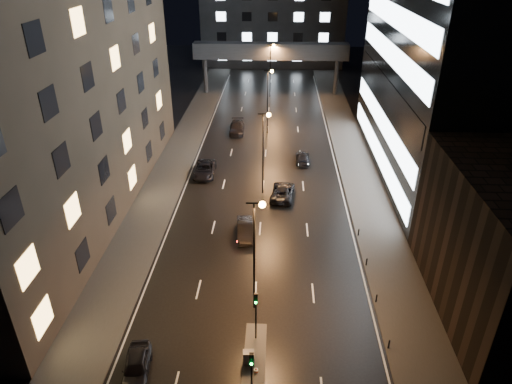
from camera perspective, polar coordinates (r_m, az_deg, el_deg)
ground at (r=66.29m, az=1.21°, el=4.87°), size 160.00×160.00×0.00m
sidewalk_left at (r=63.27m, az=-10.33°, el=3.26°), size 5.00×110.00×0.15m
sidewalk_right at (r=62.66m, az=12.59°, el=2.77°), size 5.00×110.00×0.15m
building_left at (r=51.20m, az=-26.72°, el=18.34°), size 15.00×48.00×40.00m
building_far at (r=119.57m, az=2.17°, el=21.71°), size 34.00×14.00×25.00m
skybridge at (r=92.55m, az=1.84°, el=17.12°), size 30.00×3.00×10.00m
median_island at (r=34.90m, az=-0.24°, el=-20.82°), size 1.60×8.00×0.15m
traffic_signal_near at (r=34.45m, az=-0.02°, el=-14.40°), size 0.28×0.34×4.40m
traffic_signal_far at (r=30.66m, az=-0.56°, el=-21.40°), size 0.28×0.34×4.40m
bollard_row at (r=38.69m, az=15.49°, el=-15.23°), size 0.12×25.12×0.90m
streetlight_near at (r=35.05m, az=0.03°, el=-6.39°), size 1.45×0.50×10.15m
streetlight_mid_a at (r=52.70m, az=1.07°, el=6.13°), size 1.45×0.50×10.15m
streetlight_mid_b at (r=71.60m, az=1.59°, el=12.21°), size 1.45×0.50×10.15m
streetlight_far at (r=90.97m, az=1.90°, el=15.73°), size 1.45×0.50×10.15m
car_away_a at (r=34.93m, az=-14.72°, el=-20.35°), size 2.35×4.62×1.51m
car_away_b at (r=47.07m, az=-1.38°, el=-4.72°), size 2.09×4.79×1.53m
car_away_c at (r=59.87m, az=-6.44°, el=2.81°), size 2.73×5.70×1.57m
car_away_d at (r=73.76m, az=-2.40°, el=8.04°), size 2.48×5.68×1.62m
car_toward_a at (r=54.25m, az=3.36°, el=0.06°), size 3.17×5.77×1.53m
car_toward_b at (r=63.48m, az=5.84°, el=4.27°), size 2.03×4.68×1.34m
utility_cabinet at (r=34.47m, az=-0.94°, el=-19.99°), size 0.83×0.60×1.17m
cone_a at (r=34.34m, az=-0.00°, el=-21.41°), size 0.40×0.40×0.55m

